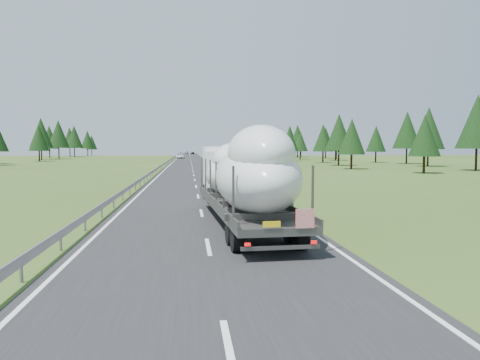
{
  "coord_description": "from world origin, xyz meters",
  "views": [
    {
      "loc": [
        -0.72,
        -17.2,
        3.71
      ],
      "look_at": [
        1.83,
        5.76,
        2.1
      ],
      "focal_mm": 35.0,
      "sensor_mm": 36.0,
      "label": 1
    }
  ],
  "objects": [
    {
      "name": "ground",
      "position": [
        0.0,
        0.0,
        0.0
      ],
      "size": [
        400.0,
        400.0,
        0.0
      ],
      "primitive_type": "plane",
      "color": "#304818",
      "rests_on": "ground"
    },
    {
      "name": "road_surface",
      "position": [
        0.0,
        100.0,
        0.01
      ],
      "size": [
        10.0,
        400.0,
        0.02
      ],
      "primitive_type": "cube",
      "color": "black",
      "rests_on": "ground"
    },
    {
      "name": "guardrail",
      "position": [
        -5.3,
        99.94,
        0.6
      ],
      "size": [
        0.1,
        400.0,
        0.76
      ],
      "color": "slate",
      "rests_on": "ground"
    },
    {
      "name": "marker_posts",
      "position": [
        6.5,
        155.0,
        0.54
      ],
      "size": [
        0.13,
        350.08,
        1.0
      ],
      "color": "silver",
      "rests_on": "ground"
    },
    {
      "name": "highway_sign",
      "position": [
        7.2,
        80.0,
        1.81
      ],
      "size": [
        0.08,
        0.9,
        2.6
      ],
      "color": "slate",
      "rests_on": "ground"
    },
    {
      "name": "tree_line_right",
      "position": [
        39.16,
        84.39,
        7.0
      ],
      "size": [
        28.71,
        242.61,
        12.46
      ],
      "color": "black",
      "rests_on": "ground"
    },
    {
      "name": "boat_truck",
      "position": [
        1.83,
        6.04,
        2.39
      ],
      "size": [
        3.72,
        20.44,
        4.56
      ],
      "color": "white",
      "rests_on": "ground"
    },
    {
      "name": "distant_van",
      "position": [
        -3.42,
        139.41,
        0.77
      ],
      "size": [
        2.92,
        5.71,
        1.54
      ],
      "primitive_type": "imported",
      "rotation": [
        0.0,
        0.0,
        0.07
      ],
      "color": "white",
      "rests_on": "ground"
    },
    {
      "name": "distant_car_dark",
      "position": [
        1.69,
        236.43,
        0.71
      ],
      "size": [
        1.97,
        4.26,
        1.41
      ],
      "primitive_type": "imported",
      "rotation": [
        0.0,
        0.0,
        0.08
      ],
      "color": "black",
      "rests_on": "ground"
    },
    {
      "name": "distant_car_blue",
      "position": [
        -1.67,
        251.85,
        0.76
      ],
      "size": [
        1.86,
        4.71,
        1.53
      ],
      "primitive_type": "imported",
      "rotation": [
        0.0,
        0.0,
        0.05
      ],
      "color": "#1C1F50",
      "rests_on": "ground"
    }
  ]
}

